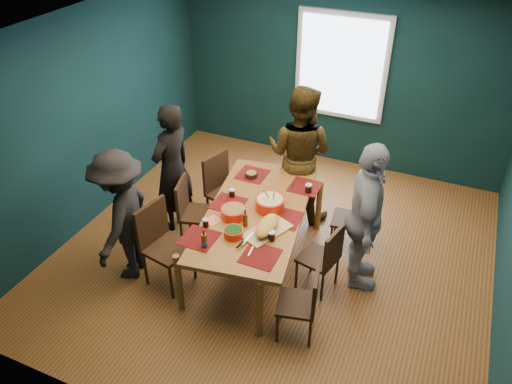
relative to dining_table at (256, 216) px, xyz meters
The scene contains 26 objects.
room 0.87m from the dining_table, 76.67° to the left, with size 5.01×5.01×2.71m.
dining_table is the anchor object (origin of this frame).
chair_left_far 0.97m from the dining_table, 140.14° to the left, with size 0.55×0.55×0.98m.
chair_left_mid 0.93m from the dining_table, behind, with size 0.49×0.49×0.89m.
chair_left_near 1.08m from the dining_table, 144.09° to the right, with size 0.53×0.53×1.00m.
chair_right_far 1.26m from the dining_table, 38.11° to the left, with size 0.43×0.43×0.85m.
chair_right_mid 0.88m from the dining_table, ahead, with size 0.46×0.46×0.85m.
chair_right_near 1.17m from the dining_table, 41.66° to the right, with size 0.45×0.45×0.84m.
person_far_left 1.33m from the dining_table, 165.59° to the left, with size 0.62×0.41×1.70m, color black.
person_back 1.22m from the dining_table, 86.11° to the left, with size 0.89×0.69×1.83m, color black.
person_right 1.20m from the dining_table, 10.62° to the left, with size 1.04×0.43×1.77m, color white.
person_near_left 1.47m from the dining_table, 152.07° to the right, with size 1.03×0.59×1.59m, color black.
bowl_salad 0.30m from the dining_table, 132.05° to the right, with size 0.28×0.28×0.11m.
bowl_dumpling 0.22m from the dining_table, 38.67° to the left, with size 0.33×0.33×0.30m.
bowl_herbs 0.51m from the dining_table, 93.90° to the right, with size 0.21×0.21×0.09m.
cutting_board 0.42m from the dining_table, 49.56° to the right, with size 0.46×0.69×0.15m.
small_bowl 0.72m from the dining_table, 118.10° to the left, with size 0.15×0.15×0.06m.
beer_bottle_a 0.82m from the dining_table, 106.31° to the right, with size 0.06×0.06×0.22m.
beer_bottle_b 0.33m from the dining_table, 89.05° to the right, with size 0.05×0.05×0.21m.
cola_glass_a 0.62m from the dining_table, 128.57° to the right, with size 0.07×0.07×0.10m.
cola_glass_b 0.55m from the dining_table, 48.74° to the right, with size 0.08×0.08×0.11m.
cola_glass_c 0.73m from the dining_table, 54.39° to the left, with size 0.08×0.08×0.11m.
cola_glass_d 0.41m from the dining_table, 158.33° to the left, with size 0.07×0.07×0.10m.
napkin_a 0.42m from the dining_table, 13.04° to the left, with size 0.13×0.13×0.00m, color #FF726B.
napkin_b 0.50m from the dining_table, 135.25° to the right, with size 0.15×0.15×0.00m, color #FF726B.
napkin_c 0.77m from the dining_table, 62.53° to the right, with size 0.13×0.13×0.00m, color #FF726B.
Camera 1 is at (1.66, -4.40, 4.07)m, focal length 35.00 mm.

